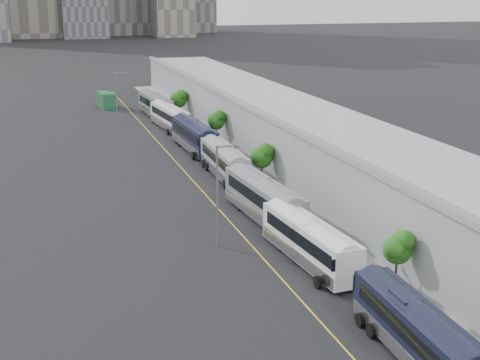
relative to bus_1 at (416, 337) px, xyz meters
name	(u,v)px	position (x,y,z in m)	size (l,w,h in m)	color
sidewalk	(301,189)	(7.14, 34.36, -1.43)	(10.00, 170.00, 0.12)	gray
lane_line	(208,198)	(-3.36, 34.36, -1.48)	(0.12, 160.00, 0.02)	gold
depot	(336,155)	(11.13, 34.36, 2.03)	(12.45, 160.40, 7.20)	gray
bus_1	(416,337)	(0.00, 0.00, 0.00)	(2.92, 12.14, 3.52)	black
bus_2	(309,245)	(-0.20, 15.15, 0.05)	(3.48, 12.61, 3.64)	white
bus_3	(264,203)	(-0.13, 26.13, 0.17)	(3.68, 13.61, 3.93)	slate
bus_4	(224,163)	(0.56, 41.86, 0.08)	(2.84, 12.73, 3.71)	#96999F
bus_5	(194,138)	(0.36, 55.66, 0.18)	(3.33, 13.64, 3.95)	#161832
bus_6	(170,119)	(0.25, 71.21, 0.08)	(3.79, 12.90, 3.71)	white
bus_7	(156,107)	(0.06, 82.11, 0.16)	(3.80, 13.51, 3.90)	slate
tree_1	(398,246)	(3.90, 8.94, 1.80)	(2.08, 2.08, 4.35)	black
tree_2	(262,154)	(3.72, 37.78, 1.87)	(2.43, 2.43, 4.59)	black
tree_3	(216,119)	(3.79, 56.76, 2.44)	(2.30, 2.30, 5.09)	black
tree_4	(179,98)	(3.59, 79.68, 2.03)	(2.70, 2.70, 4.88)	black
street_lamp_near	(220,189)	(-5.95, 20.80, 3.57)	(2.04, 0.22, 8.75)	#59595E
street_lamp_far	(117,94)	(-6.93, 77.22, 3.39)	(2.04, 0.22, 8.39)	#59595E
shipping_container	(105,100)	(-7.10, 94.10, -0.06)	(2.20, 5.48, 2.85)	#174C2C
suv	(105,93)	(-5.64, 107.28, -0.79)	(2.30, 4.98, 1.38)	black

